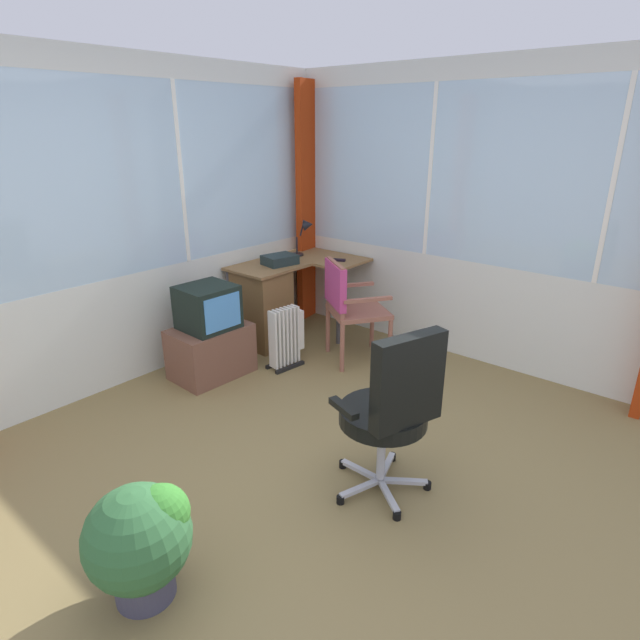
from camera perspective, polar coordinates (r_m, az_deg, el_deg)
name	(u,v)px	position (r m, az deg, el deg)	size (l,w,h in m)	color
ground	(321,502)	(3.18, 0.15, -19.34)	(5.70, 5.35, 0.06)	olive
north_window_panel	(96,232)	(4.27, -23.42, 8.82)	(4.70, 0.07, 2.53)	silver
east_window_panel	(508,223)	(4.59, 19.92, 10.01)	(0.07, 4.35, 2.53)	silver
curtain_corner	(307,206)	(5.55, -1.38, 12.41)	(0.33, 0.07, 2.43)	#A9310E
desk	(266,302)	(5.01, -5.94, 1.93)	(1.21, 0.88, 0.77)	brown
desk_lamp	(306,232)	(5.29, -1.60, 9.69)	(0.24, 0.21, 0.37)	black
tv_remote	(338,260)	(5.09, 1.96, 6.62)	(0.04, 0.15, 0.02)	black
paper_tray	(280,260)	(4.97, -4.44, 6.63)	(0.30, 0.23, 0.09)	#1E2D2D
wooden_armchair	(346,299)	(4.55, 2.82, 2.35)	(0.67, 0.67, 0.92)	#965B48
office_chair	(393,405)	(2.88, 8.03, -9.21)	(0.63, 0.59, 1.04)	#B7B7BF
tv_on_stand	(210,336)	(4.44, -11.98, -1.78)	(0.66, 0.46, 0.79)	brown
space_heater	(287,337)	(4.54, -3.66, -1.87)	(0.36, 0.21, 0.55)	white
potted_plant	(141,538)	(2.59, -19.03, -21.72)	(0.47, 0.47, 0.57)	#424156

